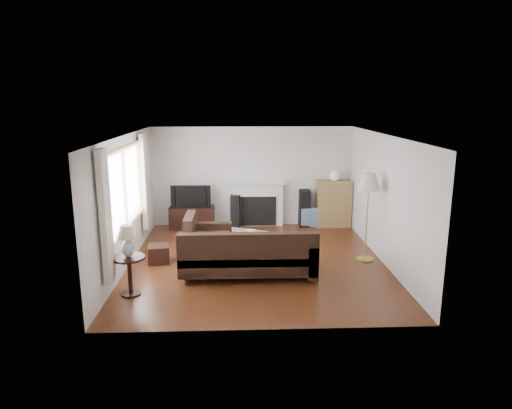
{
  "coord_description": "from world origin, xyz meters",
  "views": [
    {
      "loc": [
        -0.36,
        -8.59,
        3.18
      ],
      "look_at": [
        0.0,
        0.3,
        1.1
      ],
      "focal_mm": 32.0,
      "sensor_mm": 36.0,
      "label": 1
    }
  ],
  "objects_px": {
    "sectional_sofa": "(248,253)",
    "tv_stand": "(192,217)",
    "bookshelf": "(333,204)",
    "coffee_table": "(240,242)",
    "side_table": "(130,276)",
    "floor_lamp": "(367,218)"
  },
  "relations": [
    {
      "from": "bookshelf",
      "to": "floor_lamp",
      "type": "height_order",
      "value": "floor_lamp"
    },
    {
      "from": "coffee_table",
      "to": "side_table",
      "type": "height_order",
      "value": "side_table"
    },
    {
      "from": "bookshelf",
      "to": "sectional_sofa",
      "type": "relative_size",
      "value": 0.44
    },
    {
      "from": "bookshelf",
      "to": "coffee_table",
      "type": "distance_m",
      "value": 3.05
    },
    {
      "from": "side_table",
      "to": "coffee_table",
      "type": "bearing_deg",
      "value": 48.91
    },
    {
      "from": "coffee_table",
      "to": "floor_lamp",
      "type": "xyz_separation_m",
      "value": [
        2.5,
        -0.61,
        0.67
      ]
    },
    {
      "from": "sectional_sofa",
      "to": "bookshelf",
      "type": "bearing_deg",
      "value": 55.42
    },
    {
      "from": "bookshelf",
      "to": "sectional_sofa",
      "type": "height_order",
      "value": "bookshelf"
    },
    {
      "from": "coffee_table",
      "to": "side_table",
      "type": "relative_size",
      "value": 1.67
    },
    {
      "from": "sectional_sofa",
      "to": "coffee_table",
      "type": "xyz_separation_m",
      "value": [
        -0.13,
        1.34,
        -0.21
      ]
    },
    {
      "from": "tv_stand",
      "to": "side_table",
      "type": "distance_m",
      "value": 4.01
    },
    {
      "from": "tv_stand",
      "to": "coffee_table",
      "type": "distance_m",
      "value": 2.21
    },
    {
      "from": "bookshelf",
      "to": "floor_lamp",
      "type": "relative_size",
      "value": 0.67
    },
    {
      "from": "bookshelf",
      "to": "tv_stand",
      "type": "bearing_deg",
      "value": -179.29
    },
    {
      "from": "bookshelf",
      "to": "coffee_table",
      "type": "xyz_separation_m",
      "value": [
        -2.36,
        -1.9,
        -0.37
      ]
    },
    {
      "from": "sectional_sofa",
      "to": "coffee_table",
      "type": "bearing_deg",
      "value": 95.4
    },
    {
      "from": "bookshelf",
      "to": "floor_lamp",
      "type": "distance_m",
      "value": 2.53
    },
    {
      "from": "floor_lamp",
      "to": "side_table",
      "type": "relative_size",
      "value": 2.66
    },
    {
      "from": "tv_stand",
      "to": "coffee_table",
      "type": "bearing_deg",
      "value": -57.16
    },
    {
      "from": "coffee_table",
      "to": "side_table",
      "type": "xyz_separation_m",
      "value": [
        -1.83,
        -2.1,
        0.12
      ]
    },
    {
      "from": "floor_lamp",
      "to": "bookshelf",
      "type": "bearing_deg",
      "value": 93.15
    },
    {
      "from": "sectional_sofa",
      "to": "tv_stand",
      "type": "bearing_deg",
      "value": 112.49
    }
  ]
}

